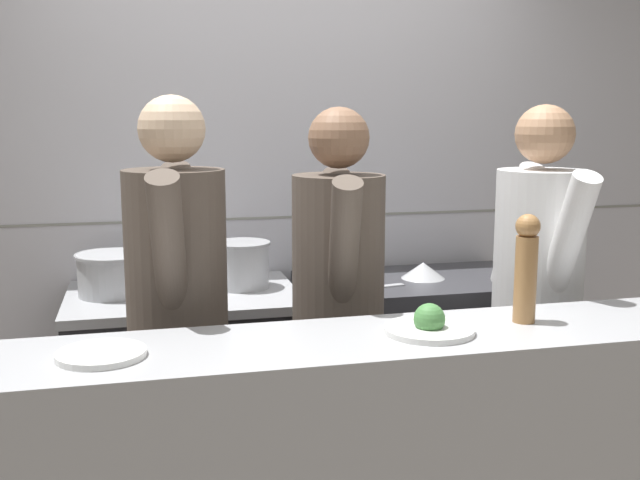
{
  "coord_description": "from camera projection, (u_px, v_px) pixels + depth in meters",
  "views": [
    {
      "loc": [
        -0.7,
        -2.21,
        1.66
      ],
      "look_at": [
        0.02,
        0.71,
        1.15
      ],
      "focal_mm": 42.0,
      "sensor_mm": 36.0,
      "label": 1
    }
  ],
  "objects": [
    {
      "name": "mixing_bowl_steel",
      "position": [
        423.0,
        270.0,
        3.56
      ],
      "size": [
        0.21,
        0.21,
        0.08
      ],
      "color": "#B7BABF",
      "rests_on": "prep_counter"
    },
    {
      "name": "wall_back_tiled",
      "position": [
        282.0,
        187.0,
        3.73
      ],
      "size": [
        8.0,
        0.06,
        2.6
      ],
      "color": "silver",
      "rests_on": "ground_plane"
    },
    {
      "name": "stock_pot",
      "position": [
        114.0,
        273.0,
        3.24
      ],
      "size": [
        0.33,
        0.33,
        0.18
      ],
      "color": "#B7BABF",
      "rests_on": "oven_range"
    },
    {
      "name": "chef_head_cook",
      "position": [
        178.0,
        316.0,
        2.62
      ],
      "size": [
        0.4,
        0.76,
        1.72
      ],
      "rotation": [
        0.0,
        0.0,
        -0.15
      ],
      "color": "black",
      "rests_on": "ground_plane"
    },
    {
      "name": "pepper_mill",
      "position": [
        526.0,
        266.0,
        2.34
      ],
      "size": [
        0.08,
        0.08,
        0.34
      ],
      "color": "#AD7A47",
      "rests_on": "pass_counter"
    },
    {
      "name": "plated_dish_appetiser",
      "position": [
        429.0,
        326.0,
        2.24
      ],
      "size": [
        0.27,
        0.27,
        0.1
      ],
      "color": "white",
      "rests_on": "pass_counter"
    },
    {
      "name": "chefs_knife",
      "position": [
        361.0,
        288.0,
        3.33
      ],
      "size": [
        0.37,
        0.1,
        0.02
      ],
      "color": "#B7BABF",
      "rests_on": "prep_counter"
    },
    {
      "name": "oven_range",
      "position": [
        186.0,
        388.0,
        3.36
      ],
      "size": [
        1.0,
        0.71,
        0.88
      ],
      "color": "#232326",
      "rests_on": "ground_plane"
    },
    {
      "name": "chef_sous",
      "position": [
        338.0,
        309.0,
        2.8
      ],
      "size": [
        0.4,
        0.74,
        1.68
      ],
      "rotation": [
        0.0,
        0.0,
        -0.17
      ],
      "color": "black",
      "rests_on": "ground_plane"
    },
    {
      "name": "chef_line",
      "position": [
        537.0,
        299.0,
        2.93
      ],
      "size": [
        0.36,
        0.74,
        1.69
      ],
      "rotation": [
        0.0,
        0.0,
        -0.06
      ],
      "color": "black",
      "rests_on": "ground_plane"
    },
    {
      "name": "prep_counter",
      "position": [
        416.0,
        369.0,
        3.62
      ],
      "size": [
        1.1,
        0.65,
        0.89
      ],
      "color": "#38383D",
      "rests_on": "ground_plane"
    },
    {
      "name": "plated_dish_main",
      "position": [
        101.0,
        354.0,
        2.02
      ],
      "size": [
        0.24,
        0.24,
        0.02
      ],
      "color": "white",
      "rests_on": "pass_counter"
    },
    {
      "name": "sauce_pot",
      "position": [
        242.0,
        263.0,
        3.37
      ],
      "size": [
        0.26,
        0.26,
        0.21
      ],
      "color": "#B7BABF",
      "rests_on": "oven_range"
    }
  ]
}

